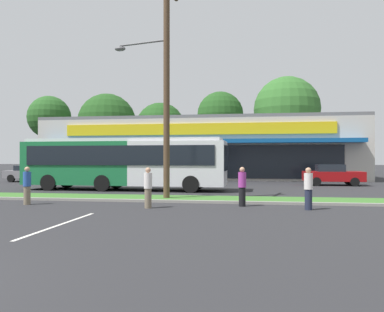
# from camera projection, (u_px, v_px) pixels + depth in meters

# --- Properties ---
(grass_median) EXTENTS (56.00, 2.20, 0.12)m
(grass_median) POSITION_uv_depth(u_px,v_px,m) (126.00, 198.00, 19.19)
(grass_median) COLOR #386B28
(grass_median) RESTS_ON ground_plane
(curb_lip) EXTENTS (56.00, 0.24, 0.12)m
(curb_lip) POSITION_uv_depth(u_px,v_px,m) (117.00, 200.00, 17.98)
(curb_lip) COLOR gray
(curb_lip) RESTS_ON ground_plane
(parking_stripe_2) EXTENTS (0.12, 4.80, 0.01)m
(parking_stripe_2) POSITION_uv_depth(u_px,v_px,m) (60.00, 225.00, 11.75)
(parking_stripe_2) COLOR silver
(parking_stripe_2) RESTS_ON ground_plane
(storefront_building) EXTENTS (30.58, 15.22, 5.96)m
(storefront_building) POSITION_uv_depth(u_px,v_px,m) (204.00, 149.00, 41.70)
(storefront_building) COLOR #BCB7AD
(storefront_building) RESTS_ON ground_plane
(tree_far_left) EXTENTS (5.80, 5.80, 10.53)m
(tree_far_left) POSITION_uv_depth(u_px,v_px,m) (49.00, 117.00, 52.95)
(tree_far_left) COLOR #473323
(tree_far_left) RESTS_ON ground_plane
(tree_left) EXTENTS (7.65, 7.65, 10.61)m
(tree_left) POSITION_uv_depth(u_px,v_px,m) (107.00, 123.00, 51.61)
(tree_left) COLOR #473323
(tree_left) RESTS_ON ground_plane
(tree_mid_left) EXTENTS (6.64, 6.64, 9.45)m
(tree_mid_left) POSITION_uv_depth(u_px,v_px,m) (160.00, 128.00, 51.95)
(tree_mid_left) COLOR #473323
(tree_mid_left) RESTS_ON ground_plane
(tree_mid) EXTENTS (5.81, 5.81, 10.45)m
(tree_mid) POSITION_uv_depth(u_px,v_px,m) (220.00, 115.00, 49.08)
(tree_mid) COLOR #473323
(tree_mid) RESTS_ON ground_plane
(tree_mid_right) EXTENTS (8.28, 8.28, 12.30)m
(tree_mid_right) POSITION_uv_depth(u_px,v_px,m) (287.00, 110.00, 48.88)
(tree_mid_right) COLOR #473323
(tree_mid_right) RESTS_ON ground_plane
(utility_pole) EXTENTS (3.15, 2.37, 10.68)m
(utility_pole) POSITION_uv_depth(u_px,v_px,m) (164.00, 82.00, 18.65)
(utility_pole) COLOR #4C3826
(utility_pole) RESTS_ON ground_plane
(city_bus) EXTENTS (12.93, 2.84, 3.25)m
(city_bus) POSITION_uv_depth(u_px,v_px,m) (124.00, 162.00, 24.50)
(city_bus) COLOR #196638
(city_bus) RESTS_ON ground_plane
(car_0) EXTENTS (4.61, 1.93, 1.60)m
(car_0) POSITION_uv_depth(u_px,v_px,m) (166.00, 174.00, 29.91)
(car_0) COLOR silver
(car_0) RESTS_ON ground_plane
(car_1) EXTENTS (4.25, 1.89, 1.40)m
(car_1) POSITION_uv_depth(u_px,v_px,m) (31.00, 173.00, 33.14)
(car_1) COLOR slate
(car_1) RESTS_ON ground_plane
(car_2) EXTENTS (4.25, 2.00, 1.56)m
(car_2) POSITION_uv_depth(u_px,v_px,m) (332.00, 175.00, 28.79)
(car_2) COLOR maroon
(car_2) RESTS_ON ground_plane
(pedestrian_near_bench) EXTENTS (0.33, 0.33, 1.65)m
(pedestrian_near_bench) POSITION_uv_depth(u_px,v_px,m) (242.00, 187.00, 16.22)
(pedestrian_near_bench) COLOR black
(pedestrian_near_bench) RESTS_ON ground_plane
(pedestrian_by_pole) EXTENTS (0.33, 0.33, 1.65)m
(pedestrian_by_pole) POSITION_uv_depth(u_px,v_px,m) (308.00, 189.00, 15.10)
(pedestrian_by_pole) COLOR #1E2338
(pedestrian_by_pole) RESTS_ON ground_plane
(pedestrian_mid) EXTENTS (0.33, 0.33, 1.64)m
(pedestrian_mid) POSITION_uv_depth(u_px,v_px,m) (148.00, 188.00, 15.63)
(pedestrian_mid) COLOR #726651
(pedestrian_mid) RESTS_ON ground_plane
(pedestrian_far) EXTENTS (0.33, 0.33, 1.64)m
(pedestrian_far) POSITION_uv_depth(u_px,v_px,m) (27.00, 186.00, 16.82)
(pedestrian_far) COLOR #726651
(pedestrian_far) RESTS_ON ground_plane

